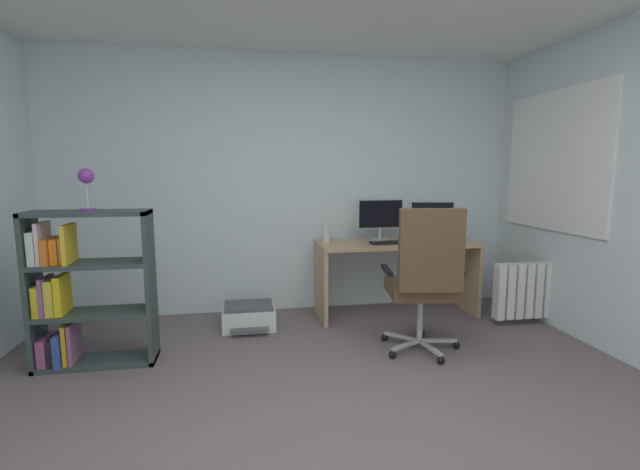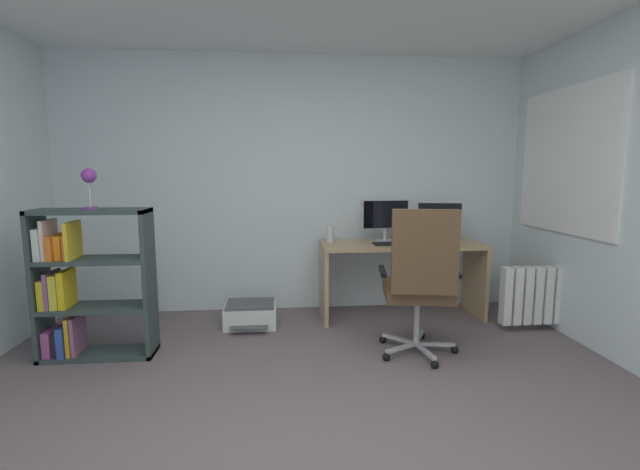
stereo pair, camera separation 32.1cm
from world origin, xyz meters
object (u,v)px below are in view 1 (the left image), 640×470
Objects in this scene: radiator at (537,290)px; printer at (249,316)px; monitor_secondary at (432,216)px; bookshelf at (78,292)px; desk_lamp at (86,181)px; computer_mouse at (414,241)px; desk at (396,261)px; keyboard at (388,243)px; monitor_main at (380,216)px; office_chair at (425,276)px; desktop_speaker at (326,234)px.

printer is at bearing 172.48° from radiator.
bookshelf is (-3.05, -0.84, -0.41)m from monitor_secondary.
printer is at bearing 27.69° from desk_lamp.
printer is (-1.57, -0.05, -0.64)m from computer_mouse.
desk is 4.50× the size of keyboard.
bookshelf is at bearing -169.36° from keyboard.
keyboard is (0.01, -0.22, -0.23)m from monitor_main.
bookshelf reaches higher than printer.
desk is at bearing 141.21° from computer_mouse.
bookshelf is (-2.64, -0.71, 0.01)m from desk.
desk is 1.34× the size of office_chair.
desk_lamp is at bearing 173.53° from office_chair.
office_chair is at bearing -117.34° from computer_mouse.
desk is at bearing 158.38° from radiator.
printer is at bearing -174.95° from desk.
bookshelf is (-2.52, 0.27, -0.07)m from office_chair.
keyboard is (-0.53, -0.22, -0.22)m from monitor_secondary.
desk is 9.00× the size of desktop_speaker.
desk_lamp is (-2.40, -0.84, 0.37)m from monitor_main.
desk is at bearing 5.05° from printer.
monitor_main is 0.57m from desktop_speaker.
monitor_main is 1.17m from office_chair.
keyboard is at bearing 13.66° from bookshelf.
desktop_speaker is 1.21m from office_chair.
monitor_secondary reaches higher than computer_mouse.
computer_mouse is 0.09× the size of office_chair.
keyboard is 0.73× the size of printer.
desktop_speaker is 2.14m from bookshelf.
monitor_secondary is (0.54, 0.00, -0.01)m from monitor_main.
office_chair is (-0.54, -1.11, -0.34)m from monitor_secondary.
office_chair is at bearing -97.39° from desk.
bookshelf is at bearing -161.54° from monitor_main.
desk is 0.25m from keyboard.
keyboard is at bearing 14.24° from desk_lamp.
computer_mouse is 0.59× the size of desktop_speaker.
desktop_speaker is 0.21× the size of radiator.
computer_mouse reaches higher than printer.
printer is (1.10, 0.58, -1.23)m from desk_lamp.
desk is 3.29× the size of printer.
printer is 2.66m from radiator.
monitor_main is at bearing 131.86° from computer_mouse.
keyboard is (-0.12, -0.09, 0.20)m from desk.
keyboard is 0.59m from desktop_speaker.
keyboard is at bearing 172.82° from computer_mouse.
computer_mouse is (-0.27, -0.21, -0.21)m from monitor_secondary.
bookshelf reaches higher than radiator.
keyboard is at bearing 163.78° from radiator.
bookshelf is at bearing 173.82° from office_chair.
printer is (-0.76, -0.21, -0.71)m from desktop_speaker.
keyboard is 1.43m from radiator.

